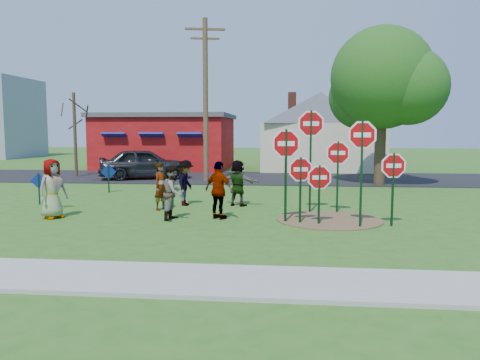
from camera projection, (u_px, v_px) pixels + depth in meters
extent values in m
plane|color=#295D1A|center=(191.00, 212.00, 15.66)|extent=(120.00, 120.00, 0.00)
cube|color=#9E9E99|center=(110.00, 277.00, 8.53)|extent=(22.00, 1.80, 0.08)
cube|color=black|center=(231.00, 177.00, 27.04)|extent=(120.00, 7.50, 0.04)
cylinder|color=brown|center=(329.00, 220.00, 14.22)|extent=(3.20, 3.20, 0.03)
cube|color=maroon|center=(167.00, 143.00, 33.83)|extent=(9.00, 7.00, 3.60)
cube|color=#4C4C51|center=(166.00, 116.00, 33.63)|extent=(9.40, 7.40, 0.30)
cube|color=navy|center=(115.00, 136.00, 30.46)|extent=(1.60, 0.78, 0.45)
cube|color=navy|center=(152.00, 136.00, 30.21)|extent=(1.60, 0.78, 0.45)
cube|color=navy|center=(190.00, 136.00, 29.96)|extent=(1.60, 0.78, 0.45)
cube|color=beige|center=(320.00, 147.00, 32.76)|extent=(8.00, 7.00, 3.20)
pyramid|color=#4C4C51|center=(321.00, 92.00, 32.36)|extent=(9.40, 9.40, 2.20)
cube|color=brown|center=(292.00, 103.00, 31.65)|extent=(0.55, 0.55, 1.40)
cube|color=brown|center=(348.00, 104.00, 33.23)|extent=(0.55, 0.55, 1.40)
cube|color=black|center=(300.00, 190.00, 13.64)|extent=(0.07, 0.08, 1.94)
cylinder|color=white|center=(301.00, 169.00, 13.57)|extent=(0.95, 0.26, 0.98)
cylinder|color=#B7080B|center=(301.00, 169.00, 13.57)|extent=(0.82, 0.23, 0.84)
cube|color=white|center=(301.00, 169.00, 13.57)|extent=(0.42, 0.11, 0.12)
cube|color=black|center=(310.00, 162.00, 15.35)|extent=(0.07, 0.08, 3.36)
cylinder|color=white|center=(311.00, 124.00, 15.22)|extent=(1.17, 0.11, 1.17)
cylinder|color=#B7080B|center=(311.00, 124.00, 15.22)|extent=(1.01, 0.10, 1.01)
cube|color=white|center=(311.00, 124.00, 15.22)|extent=(0.51, 0.04, 0.15)
cylinder|color=gold|center=(311.00, 124.00, 15.22)|extent=(1.17, 0.10, 1.17)
cube|color=black|center=(361.00, 175.00, 12.98)|extent=(0.08, 0.09, 2.98)
cylinder|color=white|center=(362.00, 135.00, 12.86)|extent=(1.02, 0.35, 1.07)
cylinder|color=#B7080B|center=(362.00, 135.00, 12.86)|extent=(0.88, 0.31, 0.92)
cube|color=white|center=(362.00, 135.00, 12.86)|extent=(0.45, 0.15, 0.13)
cube|color=black|center=(338.00, 177.00, 15.35)|extent=(0.07, 0.08, 2.37)
cylinder|color=white|center=(338.00, 153.00, 15.27)|extent=(1.02, 0.28, 1.05)
cylinder|color=#B7080B|center=(338.00, 153.00, 15.27)|extent=(0.88, 0.25, 0.91)
cube|color=white|center=(338.00, 153.00, 15.27)|extent=(0.45, 0.12, 0.13)
cylinder|color=gold|center=(338.00, 153.00, 15.27)|extent=(1.02, 0.28, 1.05)
cube|color=black|center=(319.00, 195.00, 13.47)|extent=(0.06, 0.07, 1.72)
cylinder|color=white|center=(319.00, 177.00, 13.41)|extent=(0.95, 0.23, 0.97)
cylinder|color=#B7080B|center=(319.00, 177.00, 13.41)|extent=(0.82, 0.20, 0.84)
cube|color=white|center=(319.00, 177.00, 13.41)|extent=(0.42, 0.10, 0.12)
cube|color=black|center=(393.00, 190.00, 13.21)|extent=(0.06, 0.07, 2.08)
cylinder|color=white|center=(394.00, 166.00, 13.14)|extent=(0.96, 0.13, 0.97)
cylinder|color=#B7080B|center=(394.00, 166.00, 13.14)|extent=(0.83, 0.12, 0.83)
cube|color=white|center=(394.00, 166.00, 13.14)|extent=(0.42, 0.06, 0.12)
cylinder|color=gold|center=(394.00, 166.00, 13.14)|extent=(0.96, 0.13, 0.97)
cube|color=black|center=(286.00, 176.00, 13.77)|extent=(0.08, 0.09, 2.75)
cylinder|color=white|center=(286.00, 144.00, 13.67)|extent=(1.12, 0.29, 1.15)
cylinder|color=#B7080B|center=(286.00, 144.00, 13.67)|extent=(0.97, 0.25, 0.99)
cube|color=white|center=(286.00, 144.00, 13.67)|extent=(0.49, 0.12, 0.14)
cube|color=black|center=(57.00, 192.00, 16.24)|extent=(0.05, 0.06, 1.15)
cube|color=navy|center=(57.00, 184.00, 16.21)|extent=(0.57, 0.13, 0.57)
cube|color=black|center=(39.00, 189.00, 17.18)|extent=(0.06, 0.07, 1.15)
cube|color=navy|center=(39.00, 181.00, 17.15)|extent=(0.57, 0.20, 0.59)
cube|color=black|center=(109.00, 179.00, 20.51)|extent=(0.08, 0.08, 1.23)
cube|color=navy|center=(108.00, 172.00, 20.48)|extent=(0.58, 0.37, 0.67)
imported|color=#38528A|center=(52.00, 189.00, 14.42)|extent=(0.97, 1.08, 1.85)
imported|color=#307D76|center=(161.00, 186.00, 15.97)|extent=(0.61, 0.70, 1.62)
imported|color=#9B5C43|center=(174.00, 193.00, 14.24)|extent=(0.74, 0.89, 1.66)
imported|color=#35363B|center=(186.00, 183.00, 16.95)|extent=(0.70, 1.11, 1.65)
imported|color=#4E3562|center=(219.00, 190.00, 14.30)|extent=(1.12, 0.91, 1.78)
imported|color=#1D5231|center=(238.00, 183.00, 16.84)|extent=(1.62, 0.99, 1.67)
imported|color=#313137|center=(145.00, 164.00, 26.14)|extent=(5.35, 3.56, 1.69)
cylinder|color=#4C3823|center=(206.00, 101.00, 24.53)|extent=(0.26, 0.26, 8.50)
cube|color=#4C3823|center=(205.00, 29.00, 24.15)|extent=(2.06, 0.53, 0.11)
cube|color=#4C3823|center=(205.00, 39.00, 24.20)|extent=(1.50, 0.39, 0.09)
cylinder|color=#382819|center=(380.00, 143.00, 23.04)|extent=(0.54, 0.54, 4.21)
sphere|color=#1A4F15|center=(382.00, 78.00, 22.71)|extent=(4.98, 4.98, 4.98)
sphere|color=#1A4F15|center=(409.00, 87.00, 22.07)|extent=(3.64, 3.64, 3.64)
sphere|color=#1A4F15|center=(361.00, 97.00, 23.64)|extent=(3.26, 3.26, 3.26)
cylinder|color=#382819|center=(75.00, 135.00, 27.17)|extent=(0.18, 0.18, 4.90)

